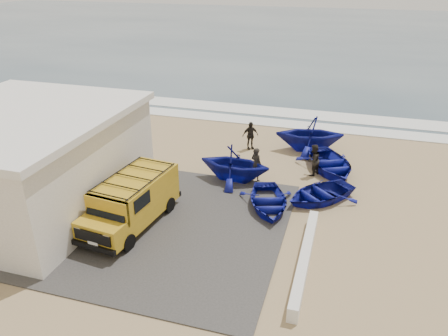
# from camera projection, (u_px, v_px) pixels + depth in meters

# --- Properties ---
(ground) EXTENTS (160.00, 160.00, 0.00)m
(ground) POSITION_uv_depth(u_px,v_px,m) (202.00, 205.00, 19.77)
(ground) COLOR tan
(slab) EXTENTS (12.00, 10.00, 0.05)m
(slab) POSITION_uv_depth(u_px,v_px,m) (142.00, 221.00, 18.54)
(slab) COLOR #413E3B
(slab) RESTS_ON ground
(ocean) EXTENTS (180.00, 88.00, 0.01)m
(ocean) POSITION_uv_depth(u_px,v_px,m) (320.00, 33.00, 68.30)
(ocean) COLOR #385166
(ocean) RESTS_ON ground
(surf_line) EXTENTS (180.00, 1.60, 0.06)m
(surf_line) POSITION_uv_depth(u_px,v_px,m) (259.00, 121.00, 30.16)
(surf_line) COLOR white
(surf_line) RESTS_ON ground
(surf_wash) EXTENTS (180.00, 2.20, 0.04)m
(surf_wash) POSITION_uv_depth(u_px,v_px,m) (266.00, 111.00, 32.33)
(surf_wash) COLOR white
(surf_wash) RESTS_ON ground
(building) EXTENTS (8.40, 9.40, 4.30)m
(building) POSITION_uv_depth(u_px,v_px,m) (24.00, 160.00, 19.06)
(building) COLOR silver
(building) RESTS_ON ground
(parapet) EXTENTS (0.35, 6.00, 0.55)m
(parapet) POSITION_uv_depth(u_px,v_px,m) (305.00, 259.00, 15.75)
(parapet) COLOR silver
(parapet) RESTS_ON ground
(van) EXTENTS (2.48, 5.10, 2.11)m
(van) POSITION_uv_depth(u_px,v_px,m) (132.00, 200.00, 17.92)
(van) COLOR gold
(van) RESTS_ON ground
(boat_near_left) EXTENTS (3.39, 4.03, 0.71)m
(boat_near_left) POSITION_uv_depth(u_px,v_px,m) (268.00, 201.00, 19.37)
(boat_near_left) COLOR navy
(boat_near_left) RESTS_ON ground
(boat_near_right) EXTENTS (4.24, 4.28, 0.73)m
(boat_near_right) POSITION_uv_depth(u_px,v_px,m) (320.00, 193.00, 20.03)
(boat_near_right) COLOR navy
(boat_near_right) RESTS_ON ground
(boat_mid_left) EXTENTS (3.72, 3.27, 1.87)m
(boat_mid_left) POSITION_uv_depth(u_px,v_px,m) (234.00, 163.00, 21.67)
(boat_mid_left) COLOR navy
(boat_mid_left) RESTS_ON ground
(boat_mid_right) EXTENTS (4.38, 4.94, 0.85)m
(boat_mid_right) POSITION_uv_depth(u_px,v_px,m) (330.00, 163.00, 22.88)
(boat_mid_right) COLOR navy
(boat_mid_right) RESTS_ON ground
(boat_far_left) EXTENTS (4.50, 4.09, 2.04)m
(boat_far_left) POSITION_uv_depth(u_px,v_px,m) (310.00, 133.00, 25.21)
(boat_far_left) COLOR navy
(boat_far_left) RESTS_ON ground
(fisherman_front) EXTENTS (0.76, 0.68, 1.75)m
(fisherman_front) POSITION_uv_depth(u_px,v_px,m) (256.00, 164.00, 21.68)
(fisherman_front) COLOR black
(fisherman_front) RESTS_ON ground
(fisherman_middle) EXTENTS (0.95, 1.02, 1.67)m
(fisherman_middle) POSITION_uv_depth(u_px,v_px,m) (313.00, 160.00, 22.26)
(fisherman_middle) COLOR black
(fisherman_middle) RESTS_ON ground
(fisherman_back) EXTENTS (1.03, 0.90, 1.66)m
(fisherman_back) POSITION_uv_depth(u_px,v_px,m) (250.00, 135.00, 25.45)
(fisherman_back) COLOR black
(fisherman_back) RESTS_ON ground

